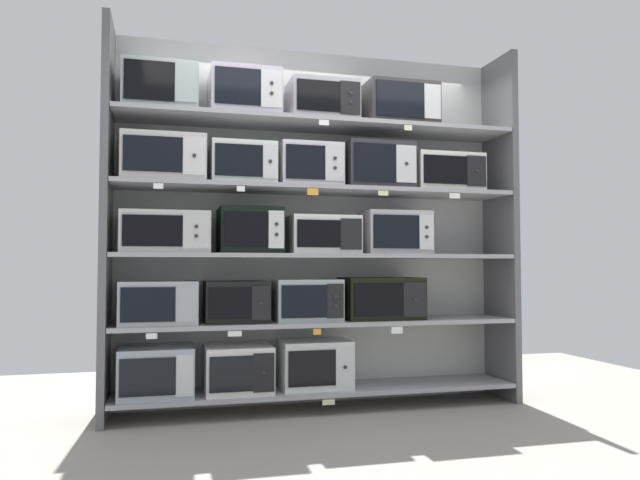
# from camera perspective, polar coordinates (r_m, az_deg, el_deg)

# --- Properties ---
(ground) EXTENTS (6.85, 6.00, 0.02)m
(ground) POSITION_cam_1_polar(r_m,az_deg,el_deg) (3.52, 4.32, -19.37)
(ground) COLOR gray
(back_panel) EXTENTS (3.05, 0.04, 2.65)m
(back_panel) POSITION_cam_1_polar(r_m,az_deg,el_deg) (4.57, -0.77, 1.41)
(back_panel) COLOR #B2B2AD
(back_panel) RESTS_ON ground
(upright_left) EXTENTS (0.05, 0.45, 2.65)m
(upright_left) POSITION_cam_1_polar(r_m,az_deg,el_deg) (4.22, -19.55, 1.89)
(upright_left) COLOR #5B5B5E
(upright_left) RESTS_ON ground
(upright_right) EXTENTS (0.05, 0.45, 2.65)m
(upright_right) POSITION_cam_1_polar(r_m,az_deg,el_deg) (4.91, 16.71, 1.25)
(upright_right) COLOR #5B5B5E
(upright_right) RESTS_ON ground
(shelf_0) EXTENTS (2.85, 0.45, 0.03)m
(shelf_0) POSITION_cam_1_polar(r_m,az_deg,el_deg) (4.41, 0.00, -13.96)
(shelf_0) COLOR #99999E
(shelf_0) RESTS_ON ground
(microwave_0) EXTENTS (0.48, 0.42, 0.33)m
(microwave_0) POSITION_cam_1_polar(r_m,az_deg,el_deg) (4.24, -15.20, -11.89)
(microwave_0) COLOR #98A5AF
(microwave_0) RESTS_ON shelf_0
(microwave_1) EXTENTS (0.45, 0.42, 0.32)m
(microwave_1) POSITION_cam_1_polar(r_m,az_deg,el_deg) (4.27, -7.76, -11.95)
(microwave_1) COLOR silver
(microwave_1) RESTS_ON shelf_0
(microwave_2) EXTENTS (0.49, 0.35, 0.34)m
(microwave_2) POSITION_cam_1_polar(r_m,az_deg,el_deg) (4.37, -0.47, -11.64)
(microwave_2) COLOR silver
(microwave_2) RESTS_ON shelf_0
(price_tag_0) EXTENTS (0.09, 0.00, 0.04)m
(price_tag_0) POSITION_cam_1_polar(r_m,az_deg,el_deg) (4.20, 0.88, -15.07)
(price_tag_0) COLOR beige
(shelf_1) EXTENTS (2.85, 0.45, 0.03)m
(shelf_1) POSITION_cam_1_polar(r_m,az_deg,el_deg) (4.34, 0.00, -7.81)
(shelf_1) COLOR #99999E
(microwave_3) EXTENTS (0.50, 0.43, 0.29)m
(microwave_3) POSITION_cam_1_polar(r_m,az_deg,el_deg) (4.19, -14.99, -5.74)
(microwave_3) COLOR #9BA0A6
(microwave_3) RESTS_ON shelf_1
(microwave_4) EXTENTS (0.43, 0.36, 0.28)m
(microwave_4) POSITION_cam_1_polar(r_m,az_deg,el_deg) (4.22, -7.93, -5.79)
(microwave_4) COLOR black
(microwave_4) RESTS_ON shelf_1
(microwave_5) EXTENTS (0.46, 0.38, 0.29)m
(microwave_5) POSITION_cam_1_polar(r_m,az_deg,el_deg) (4.30, -1.32, -5.69)
(microwave_5) COLOR #9CA7A8
(microwave_5) RESTS_ON shelf_1
(microwave_6) EXTENTS (0.57, 0.38, 0.30)m
(microwave_6) POSITION_cam_1_polar(r_m,az_deg,el_deg) (4.46, 5.80, -5.50)
(microwave_6) COLOR black
(microwave_6) RESTS_ON shelf_1
(price_tag_1) EXTENTS (0.07, 0.00, 0.04)m
(price_tag_1) POSITION_cam_1_polar(r_m,az_deg,el_deg) (3.98, -15.62, -8.74)
(price_tag_1) COLOR white
(price_tag_2) EXTENTS (0.09, 0.00, 0.03)m
(price_tag_2) POSITION_cam_1_polar(r_m,az_deg,el_deg) (4.01, -8.06, -8.76)
(price_tag_2) COLOR white
(price_tag_3) EXTENTS (0.05, 0.00, 0.04)m
(price_tag_3) POSITION_cam_1_polar(r_m,az_deg,el_deg) (4.10, -0.28, -8.67)
(price_tag_3) COLOR orange
(price_tag_4) EXTENTS (0.08, 0.00, 0.05)m
(price_tag_4) POSITION_cam_1_polar(r_m,az_deg,el_deg) (4.28, 7.29, -8.45)
(price_tag_4) COLOR white
(shelf_2) EXTENTS (2.85, 0.45, 0.03)m
(shelf_2) POSITION_cam_1_polar(r_m,az_deg,el_deg) (4.33, 0.00, -1.52)
(shelf_2) COLOR #99999E
(microwave_7) EXTENTS (0.58, 0.42, 0.28)m
(microwave_7) POSITION_cam_1_polar(r_m,az_deg,el_deg) (4.19, -14.39, 0.69)
(microwave_7) COLOR #BABAB6
(microwave_7) RESTS_ON shelf_2
(microwave_8) EXTENTS (0.43, 0.43, 0.32)m
(microwave_8) POSITION_cam_1_polar(r_m,az_deg,el_deg) (4.23, -6.67, 0.87)
(microwave_8) COLOR black
(microwave_8) RESTS_ON shelf_2
(microwave_9) EXTENTS (0.49, 0.38, 0.27)m
(microwave_9) POSITION_cam_1_polar(r_m,az_deg,el_deg) (4.33, 0.22, 0.46)
(microwave_9) COLOR silver
(microwave_9) RESTS_ON shelf_2
(microwave_10) EXTENTS (0.49, 0.35, 0.32)m
(microwave_10) POSITION_cam_1_polar(r_m,az_deg,el_deg) (4.50, 7.06, 0.66)
(microwave_10) COLOR #B8B0BC
(microwave_10) RESTS_ON shelf_2
(shelf_3) EXTENTS (2.85, 0.45, 0.03)m
(shelf_3) POSITION_cam_1_polar(r_m,az_deg,el_deg) (4.36, 0.00, 4.74)
(shelf_3) COLOR #99999E
(microwave_11) EXTENTS (0.55, 0.44, 0.31)m
(microwave_11) POSITION_cam_1_polar(r_m,az_deg,el_deg) (4.25, -14.53, 7.34)
(microwave_11) COLOR beige
(microwave_11) RESTS_ON shelf_3
(microwave_12) EXTENTS (0.44, 0.36, 0.29)m
(microwave_12) POSITION_cam_1_polar(r_m,az_deg,el_deg) (4.28, -7.33, 7.08)
(microwave_12) COLOR silver
(microwave_12) RESTS_ON shelf_3
(microwave_13) EXTENTS (0.44, 0.34, 0.31)m
(microwave_13) POSITION_cam_1_polar(r_m,az_deg,el_deg) (4.36, -1.02, 6.99)
(microwave_13) COLOR silver
(microwave_13) RESTS_ON shelf_3
(microwave_14) EXTENTS (0.50, 0.40, 0.34)m
(microwave_14) POSITION_cam_1_polar(r_m,az_deg,el_deg) (4.51, 5.28, 6.86)
(microwave_14) COLOR #2F2E33
(microwave_14) RESTS_ON shelf_3
(microwave_15) EXTENTS (0.53, 0.37, 0.28)m
(microwave_15) POSITION_cam_1_polar(r_m,az_deg,el_deg) (4.71, 11.62, 6.16)
(microwave_15) COLOR white
(microwave_15) RESTS_ON shelf_3
(price_tag_5) EXTENTS (0.06, 0.00, 0.04)m
(price_tag_5) POSITION_cam_1_polar(r_m,az_deg,el_deg) (3.99, -15.02, 4.95)
(price_tag_5) COLOR white
(price_tag_6) EXTENTS (0.05, 0.00, 0.04)m
(price_tag_6) POSITION_cam_1_polar(r_m,az_deg,el_deg) (4.02, -7.49, 4.83)
(price_tag_6) COLOR white
(price_tag_7) EXTENTS (0.08, 0.00, 0.05)m
(price_tag_7) POSITION_cam_1_polar(r_m,az_deg,el_deg) (4.11, -0.68, 4.58)
(price_tag_7) COLOR orange
(price_tag_8) EXTENTS (0.07, 0.00, 0.03)m
(price_tag_8) POSITION_cam_1_polar(r_m,az_deg,el_deg) (4.25, 5.99, 4.43)
(price_tag_8) COLOR beige
(price_tag_9) EXTENTS (0.08, 0.00, 0.04)m
(price_tag_9) POSITION_cam_1_polar(r_m,az_deg,el_deg) (4.47, 12.61, 4.10)
(price_tag_9) COLOR white
(shelf_4) EXTENTS (2.85, 0.45, 0.03)m
(shelf_4) POSITION_cam_1_polar(r_m,az_deg,el_deg) (4.44, 0.00, 10.83)
(shelf_4) COLOR #99999E
(microwave_16) EXTENTS (0.49, 0.41, 0.32)m
(microwave_16) POSITION_cam_1_polar(r_m,az_deg,el_deg) (4.35, -14.84, 13.55)
(microwave_16) COLOR #98A4A3
(microwave_16) RESTS_ON shelf_4
(microwave_17) EXTENTS (0.48, 0.44, 0.32)m
(microwave_17) POSITION_cam_1_polar(r_m,az_deg,el_deg) (4.38, -7.19, 13.39)
(microwave_17) COLOR #B9B2C2
(microwave_17) RESTS_ON shelf_4
(microwave_18) EXTENTS (0.49, 0.37, 0.29)m
(microwave_18) POSITION_cam_1_polar(r_m,az_deg,el_deg) (4.48, 0.18, 12.83)
(microwave_18) COLOR #9F9CA3
(microwave_18) RESTS_ON shelf_4
(microwave_19) EXTENTS (0.53, 0.40, 0.32)m
(microwave_19) POSITION_cam_1_polar(r_m,az_deg,el_deg) (4.67, 7.38, 12.39)
(microwave_19) COLOR #312F30
(microwave_19) RESTS_ON shelf_4
(price_tag_10) EXTENTS (0.07, 0.00, 0.04)m
(price_tag_10) POSITION_cam_1_polar(r_m,az_deg,el_deg) (4.21, 0.38, 11.05)
(price_tag_10) COLOR white
(price_tag_11) EXTENTS (0.06, 0.00, 0.04)m
(price_tag_11) POSITION_cam_1_polar(r_m,az_deg,el_deg) (4.41, 8.33, 10.46)
(price_tag_11) COLOR beige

